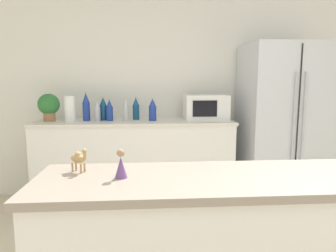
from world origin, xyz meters
TOP-DOWN VIEW (x-y plane):
  - wall_back at (0.00, 2.73)m, footprint 8.00×0.06m
  - back_counter at (-0.41, 2.40)m, footprint 2.18×0.63m
  - refrigerator at (1.25, 2.32)m, footprint 0.87×0.74m
  - potted_plant at (-1.34, 2.40)m, footprint 0.23×0.23m
  - paper_towel_roll at (-1.10, 2.33)m, footprint 0.11×0.11m
  - microwave at (0.39, 2.42)m, footprint 0.48×0.37m
  - back_bottle_0 at (-0.94, 2.40)m, footprint 0.08×0.08m
  - back_bottle_1 at (-0.76, 2.44)m, footprint 0.08×0.08m
  - back_bottle_2 at (-0.51, 2.35)m, footprint 0.06×0.06m
  - back_bottle_3 at (-0.69, 2.37)m, footprint 0.07×0.07m
  - back_bottle_4 at (-0.21, 2.35)m, footprint 0.08×0.08m
  - back_bottle_5 at (-0.82, 2.36)m, footprint 0.06×0.06m
  - back_bottle_6 at (-0.40, 2.47)m, footprint 0.08×0.08m
  - camel_figurine at (-0.60, 0.45)m, footprint 0.09×0.07m
  - wise_man_figurine_blue at (-0.40, 0.35)m, footprint 0.06×0.06m

SIDE VIEW (x-z plane):
  - back_counter at x=-0.41m, z-range 0.00..0.94m
  - refrigerator at x=1.25m, z-range 0.00..1.77m
  - wise_man_figurine_blue at x=-0.40m, z-range 0.93..1.06m
  - camel_figurine at x=-0.60m, z-range 0.95..1.06m
  - back_bottle_3 at x=-0.69m, z-range 0.93..1.17m
  - back_bottle_5 at x=-0.82m, z-range 0.93..1.17m
  - back_bottle_2 at x=-0.51m, z-range 0.93..1.18m
  - back_bottle_4 at x=-0.21m, z-range 0.93..1.19m
  - back_bottle_6 at x=-0.40m, z-range 0.93..1.19m
  - back_bottle_1 at x=-0.76m, z-range 0.93..1.20m
  - paper_towel_roll at x=-1.10m, z-range 0.94..1.21m
  - microwave at x=0.39m, z-range 0.94..1.22m
  - back_bottle_0 at x=-0.94m, z-range 0.93..1.25m
  - potted_plant at x=-1.34m, z-range 0.96..1.26m
  - wall_back at x=0.00m, z-range 0.00..2.55m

